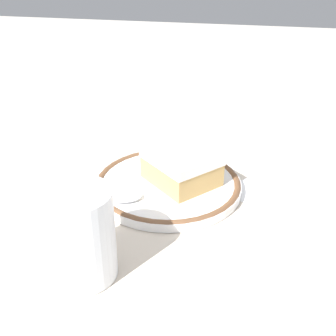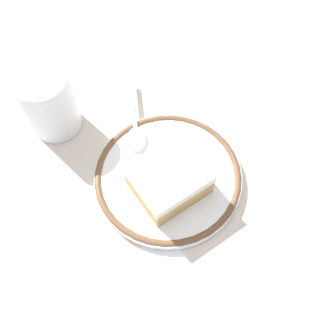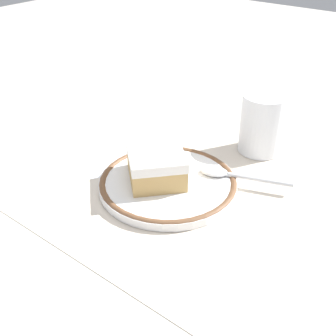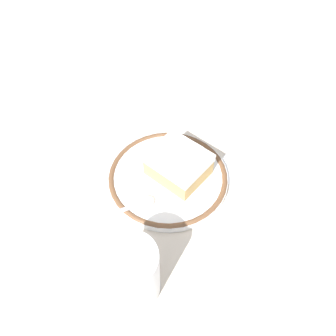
{
  "view_description": "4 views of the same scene",
  "coord_description": "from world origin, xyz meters",
  "views": [
    {
      "loc": [
        0.08,
        -0.44,
        0.3
      ],
      "look_at": [
        -0.02,
        0.03,
        0.03
      ],
      "focal_mm": 46.13,
      "sensor_mm": 36.0,
      "label": 1
    },
    {
      "loc": [
        0.2,
        0.08,
        0.45
      ],
      "look_at": [
        -0.02,
        0.03,
        0.03
      ],
      "focal_mm": 41.71,
      "sensor_mm": 36.0,
      "label": 2
    },
    {
      "loc": [
        -0.31,
        0.41,
        0.34
      ],
      "look_at": [
        -0.02,
        0.03,
        0.03
      ],
      "focal_mm": 45.58,
      "sensor_mm": 36.0,
      "label": 3
    },
    {
      "loc": [
        -0.03,
        -0.32,
        0.47
      ],
      "look_at": [
        -0.02,
        0.03,
        0.03
      ],
      "focal_mm": 38.97,
      "sensor_mm": 36.0,
      "label": 4
    }
  ],
  "objects": [
    {
      "name": "placemat",
      "position": [
        0.0,
        0.0,
        0.0
      ],
      "size": [
        0.55,
        0.4,
        0.0
      ],
      "primitive_type": "cube",
      "color": "beige",
      "rests_on": "ground_plane"
    },
    {
      "name": "cake_slice",
      "position": [
        -0.0,
        0.03,
        0.03
      ],
      "size": [
        0.11,
        0.11,
        0.04
      ],
      "color": "tan",
      "rests_on": "plate"
    },
    {
      "name": "plate",
      "position": [
        -0.02,
        0.03,
        0.01
      ],
      "size": [
        0.19,
        0.19,
        0.01
      ],
      "color": "white",
      "rests_on": "placemat"
    },
    {
      "name": "ground_plane",
      "position": [
        0.0,
        0.0,
        0.0
      ],
      "size": [
        2.4,
        2.4,
        0.0
      ],
      "primitive_type": "plane",
      "color": "#B7B2A8"
    },
    {
      "name": "cup",
      "position": [
        -0.07,
        -0.14,
        0.04
      ],
      "size": [
        0.07,
        0.07,
        0.09
      ],
      "color": "white",
      "rests_on": "placemat"
    },
    {
      "name": "napkin",
      "position": [
        0.14,
        0.06,
        0.0
      ],
      "size": [
        0.17,
        0.18,
        0.0
      ],
      "primitive_type": "cube",
      "rotation": [
        0.0,
        0.0,
        5.61
      ],
      "color": "white",
      "rests_on": "placemat"
    },
    {
      "name": "spoon",
      "position": [
        -0.08,
        -0.03,
        0.02
      ],
      "size": [
        0.12,
        0.06,
        0.01
      ],
      "color": "silver",
      "rests_on": "plate"
    }
  ]
}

